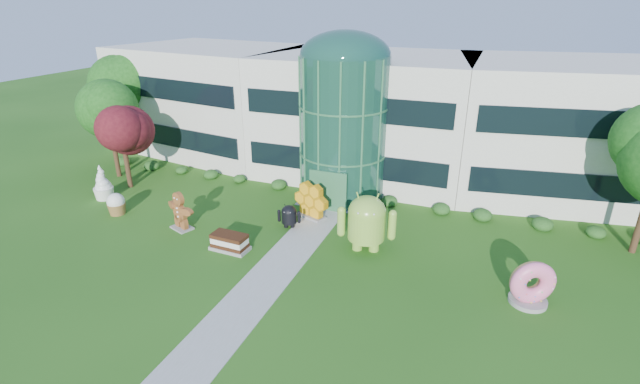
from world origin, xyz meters
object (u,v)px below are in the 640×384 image
at_px(android_black, 289,215).
at_px(donut, 531,282).
at_px(android_green, 367,219).
at_px(gingerbread, 180,210).

relative_size(android_black, donut, 0.77).
height_order(android_green, donut, android_green).
height_order(android_black, donut, donut).
distance_m(android_green, gingerbread, 11.54).
height_order(donut, gingerbread, gingerbread).
height_order(android_green, gingerbread, android_green).
relative_size(donut, gingerbread, 0.84).
height_order(android_black, gingerbread, gingerbread).
bearing_deg(android_green, android_black, 157.47).
distance_m(android_green, donut, 8.80).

